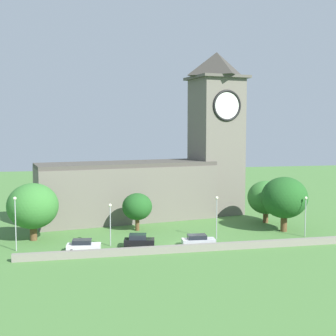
{
  "coord_description": "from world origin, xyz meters",
  "views": [
    {
      "loc": [
        -15.55,
        -61.61,
        16.69
      ],
      "look_at": [
        -1.04,
        8.02,
        10.19
      ],
      "focal_mm": 49.23,
      "sensor_mm": 36.0,
      "label": 1
    }
  ],
  "objects_px": {
    "tree_by_tower": "(284,198)",
    "tree_riverside_west": "(137,207)",
    "car_silver": "(198,240)",
    "streetlamp_west_mid": "(110,217)",
    "car_white": "(83,246)",
    "streetlamp_central": "(217,210)",
    "tree_riverside_east": "(33,206)",
    "church": "(165,166)",
    "tree_churchyard": "(266,197)",
    "car_black": "(139,241)",
    "streetlamp_east_mid": "(306,209)",
    "streetlamp_west_end": "(15,215)"
  },
  "relations": [
    {
      "from": "tree_by_tower",
      "to": "tree_riverside_west",
      "type": "relative_size",
      "value": 1.44
    },
    {
      "from": "car_silver",
      "to": "streetlamp_west_mid",
      "type": "relative_size",
      "value": 0.79
    },
    {
      "from": "car_white",
      "to": "streetlamp_central",
      "type": "bearing_deg",
      "value": 9.16
    },
    {
      "from": "tree_riverside_east",
      "to": "church",
      "type": "bearing_deg",
      "value": 31.2
    },
    {
      "from": "streetlamp_central",
      "to": "tree_churchyard",
      "type": "xyz_separation_m",
      "value": [
        11.94,
        9.45,
        0.08
      ]
    },
    {
      "from": "tree_by_tower",
      "to": "tree_riverside_west",
      "type": "bearing_deg",
      "value": 166.79
    },
    {
      "from": "car_black",
      "to": "streetlamp_east_mid",
      "type": "distance_m",
      "value": 25.73
    },
    {
      "from": "streetlamp_east_mid",
      "to": "tree_by_tower",
      "type": "distance_m",
      "value": 4.38
    },
    {
      "from": "tree_churchyard",
      "to": "car_white",
      "type": "bearing_deg",
      "value": -158.17
    },
    {
      "from": "tree_churchyard",
      "to": "streetlamp_east_mid",
      "type": "bearing_deg",
      "value": -81.3
    },
    {
      "from": "tree_riverside_west",
      "to": "streetlamp_west_end",
      "type": "bearing_deg",
      "value": -153.55
    },
    {
      "from": "car_white",
      "to": "car_black",
      "type": "relative_size",
      "value": 1.05
    },
    {
      "from": "church",
      "to": "tree_churchyard",
      "type": "xyz_separation_m",
      "value": [
        16.03,
        -8.9,
        -5.02
      ]
    },
    {
      "from": "car_silver",
      "to": "tree_riverside_east",
      "type": "distance_m",
      "value": 24.52
    },
    {
      "from": "car_silver",
      "to": "streetlamp_central",
      "type": "distance_m",
      "value": 6.15
    },
    {
      "from": "car_silver",
      "to": "streetlamp_central",
      "type": "relative_size",
      "value": 0.74
    },
    {
      "from": "car_white",
      "to": "streetlamp_east_mid",
      "type": "height_order",
      "value": "streetlamp_east_mid"
    },
    {
      "from": "tree_by_tower",
      "to": "tree_riverside_east",
      "type": "distance_m",
      "value": 38.55
    },
    {
      "from": "church",
      "to": "tree_riverside_east",
      "type": "xyz_separation_m",
      "value": [
        -22.39,
        -13.56,
        -4.36
      ]
    },
    {
      "from": "streetlamp_west_mid",
      "to": "streetlamp_east_mid",
      "type": "xyz_separation_m",
      "value": [
        29.29,
        -0.48,
        0.09
      ]
    },
    {
      "from": "tree_riverside_east",
      "to": "tree_riverside_west",
      "type": "bearing_deg",
      "value": 11.25
    },
    {
      "from": "church",
      "to": "tree_by_tower",
      "type": "relative_size",
      "value": 4.52
    },
    {
      "from": "streetlamp_west_mid",
      "to": "tree_riverside_west",
      "type": "relative_size",
      "value": 0.99
    },
    {
      "from": "streetlamp_west_mid",
      "to": "tree_churchyard",
      "type": "bearing_deg",
      "value": 20.39
    },
    {
      "from": "car_black",
      "to": "streetlamp_west_mid",
      "type": "height_order",
      "value": "streetlamp_west_mid"
    },
    {
      "from": "tree_riverside_east",
      "to": "tree_by_tower",
      "type": "bearing_deg",
      "value": -3.26
    },
    {
      "from": "car_silver",
      "to": "tree_churchyard",
      "type": "bearing_deg",
      "value": 39.3
    },
    {
      "from": "streetlamp_west_end",
      "to": "tree_by_tower",
      "type": "relative_size",
      "value": 0.84
    },
    {
      "from": "car_silver",
      "to": "streetlamp_east_mid",
      "type": "xyz_separation_m",
      "value": [
        17.34,
        2.1,
        3.34
      ]
    },
    {
      "from": "streetlamp_west_mid",
      "to": "tree_riverside_east",
      "type": "distance_m",
      "value": 12.19
    },
    {
      "from": "streetlamp_west_mid",
      "to": "tree_by_tower",
      "type": "relative_size",
      "value": 0.69
    },
    {
      "from": "car_black",
      "to": "car_silver",
      "type": "distance_m",
      "value": 8.23
    },
    {
      "from": "car_black",
      "to": "tree_riverside_west",
      "type": "relative_size",
      "value": 0.74
    },
    {
      "from": "streetlamp_west_mid",
      "to": "tree_by_tower",
      "type": "distance_m",
      "value": 27.95
    },
    {
      "from": "car_white",
      "to": "tree_churchyard",
      "type": "bearing_deg",
      "value": 21.83
    },
    {
      "from": "streetlamp_east_mid",
      "to": "tree_riverside_east",
      "type": "bearing_deg",
      "value": 171.36
    },
    {
      "from": "church",
      "to": "streetlamp_west_mid",
      "type": "bearing_deg",
      "value": -121.21
    },
    {
      "from": "streetlamp_west_end",
      "to": "streetlamp_central",
      "type": "xyz_separation_m",
      "value": [
        28.28,
        0.82,
        -0.56
      ]
    },
    {
      "from": "car_white",
      "to": "tree_riverside_east",
      "type": "distance_m",
      "value": 11.37
    },
    {
      "from": "streetlamp_east_mid",
      "to": "tree_by_tower",
      "type": "height_order",
      "value": "tree_by_tower"
    },
    {
      "from": "tree_by_tower",
      "to": "car_silver",
      "type": "bearing_deg",
      "value": -159.18
    },
    {
      "from": "car_black",
      "to": "tree_by_tower",
      "type": "height_order",
      "value": "tree_by_tower"
    },
    {
      "from": "tree_riverside_east",
      "to": "tree_churchyard",
      "type": "xyz_separation_m",
      "value": [
        38.42,
        4.67,
        -0.66
      ]
    },
    {
      "from": "car_black",
      "to": "streetlamp_east_mid",
      "type": "height_order",
      "value": "streetlamp_east_mid"
    },
    {
      "from": "car_black",
      "to": "car_silver",
      "type": "bearing_deg",
      "value": -7.34
    },
    {
      "from": "car_white",
      "to": "tree_by_tower",
      "type": "relative_size",
      "value": 0.53
    },
    {
      "from": "car_black",
      "to": "tree_riverside_east",
      "type": "relative_size",
      "value": 0.53
    },
    {
      "from": "streetlamp_east_mid",
      "to": "tree_riverside_west",
      "type": "height_order",
      "value": "streetlamp_east_mid"
    },
    {
      "from": "church",
      "to": "streetlamp_east_mid",
      "type": "bearing_deg",
      "value": -48.03
    },
    {
      "from": "car_silver",
      "to": "tree_churchyard",
      "type": "distance_m",
      "value": 20.6
    }
  ]
}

